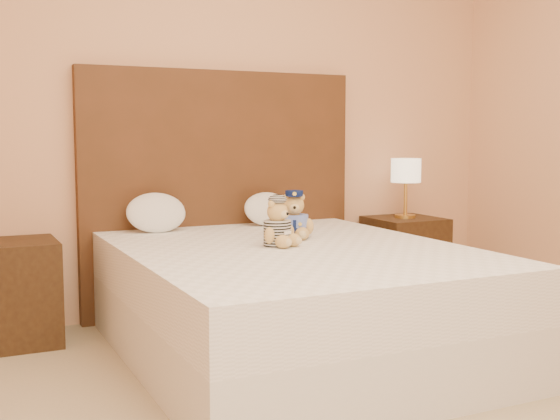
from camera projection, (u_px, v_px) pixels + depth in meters
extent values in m
cube|color=tan|center=(218.00, 96.00, 4.35)|extent=(4.00, 0.04, 2.70)
cube|color=white|center=(293.00, 325.00, 3.53)|extent=(1.60, 2.00, 0.30)
cube|color=white|center=(293.00, 272.00, 3.50)|extent=(1.60, 2.00, 0.25)
cube|color=#4F2C17|center=(221.00, 192.00, 4.38)|extent=(1.75, 0.08, 1.50)
cube|color=#392512|center=(14.00, 293.00, 3.70)|extent=(0.45, 0.45, 0.55)
cube|color=#392512|center=(404.00, 258.00, 4.77)|extent=(0.45, 0.45, 0.55)
cylinder|color=gold|center=(405.00, 216.00, 4.74)|extent=(0.14, 0.14, 0.02)
cylinder|color=gold|center=(405.00, 197.00, 4.73)|extent=(0.02, 0.02, 0.26)
cylinder|color=#FDEFC6|center=(406.00, 170.00, 4.71)|extent=(0.20, 0.20, 0.16)
ellipsoid|color=white|center=(156.00, 211.00, 4.02)|extent=(0.35, 0.23, 0.25)
ellipsoid|color=white|center=(268.00, 207.00, 4.33)|extent=(0.31, 0.20, 0.22)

